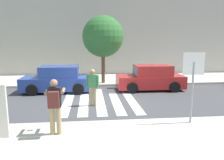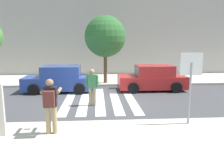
% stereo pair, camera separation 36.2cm
% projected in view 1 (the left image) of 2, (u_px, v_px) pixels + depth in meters
% --- Properties ---
extents(ground_plane, '(120.00, 120.00, 0.00)m').
position_uv_depth(ground_plane, '(100.00, 101.00, 11.10)').
color(ground_plane, '#424244').
extents(sidewalk_far, '(60.00, 4.80, 0.14)m').
position_uv_depth(sidewalk_far, '(96.00, 79.00, 16.97)').
color(sidewalk_far, beige).
rests_on(sidewalk_far, ground).
extents(building_facade_far, '(56.00, 4.00, 7.73)m').
position_uv_depth(building_facade_far, '(94.00, 32.00, 20.62)').
color(building_facade_far, '#ADA89E').
rests_on(building_facade_far, ground).
extents(crosswalk_stripe_0, '(0.44, 5.20, 0.01)m').
position_uv_depth(crosswalk_stripe_0, '(68.00, 101.00, 11.13)').
color(crosswalk_stripe_0, silver).
rests_on(crosswalk_stripe_0, ground).
extents(crosswalk_stripe_1, '(0.44, 5.20, 0.01)m').
position_uv_depth(crosswalk_stripe_1, '(84.00, 100.00, 11.21)').
color(crosswalk_stripe_1, silver).
rests_on(crosswalk_stripe_1, ground).
extents(crosswalk_stripe_2, '(0.44, 5.20, 0.01)m').
position_uv_depth(crosswalk_stripe_2, '(100.00, 100.00, 11.29)').
color(crosswalk_stripe_2, silver).
rests_on(crosswalk_stripe_2, ground).
extents(crosswalk_stripe_3, '(0.44, 5.20, 0.01)m').
position_uv_depth(crosswalk_stripe_3, '(115.00, 99.00, 11.37)').
color(crosswalk_stripe_3, silver).
rests_on(crosswalk_stripe_3, ground).
extents(crosswalk_stripe_4, '(0.44, 5.20, 0.01)m').
position_uv_depth(crosswalk_stripe_4, '(130.00, 99.00, 11.45)').
color(crosswalk_stripe_4, silver).
rests_on(crosswalk_stripe_4, ground).
extents(stop_sign, '(0.76, 0.08, 2.47)m').
position_uv_depth(stop_sign, '(193.00, 72.00, 7.45)').
color(stop_sign, gray).
rests_on(stop_sign, sidewalk_near).
extents(photographer_with_backpack, '(0.60, 0.85, 1.72)m').
position_uv_depth(photographer_with_backpack, '(55.00, 102.00, 6.56)').
color(photographer_with_backpack, tan).
rests_on(photographer_with_backpack, sidewalk_near).
extents(pedestrian_crossing, '(0.58, 0.27, 1.72)m').
position_uv_depth(pedestrian_crossing, '(93.00, 85.00, 10.10)').
color(pedestrian_crossing, tan).
rests_on(pedestrian_crossing, ground).
extents(parked_car_blue, '(4.10, 1.92, 1.55)m').
position_uv_depth(parked_car_blue, '(58.00, 80.00, 12.99)').
color(parked_car_blue, '#284293').
rests_on(parked_car_blue, ground).
extents(parked_car_red, '(4.10, 1.92, 1.55)m').
position_uv_depth(parked_car_red, '(151.00, 78.00, 13.55)').
color(parked_car_red, red).
rests_on(parked_car_red, ground).
extents(street_tree_center, '(2.79, 2.79, 4.58)m').
position_uv_depth(street_tree_center, '(103.00, 37.00, 14.72)').
color(street_tree_center, brown).
rests_on(street_tree_center, sidewalk_far).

